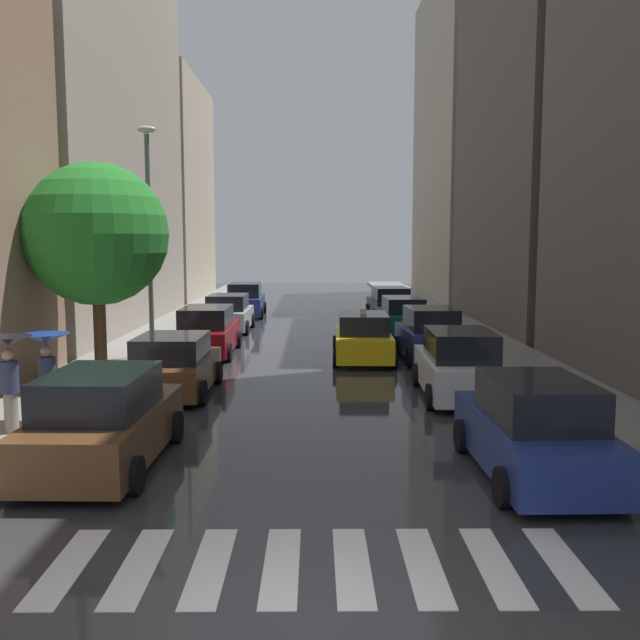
{
  "coord_description": "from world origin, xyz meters",
  "views": [
    {
      "loc": [
        -0.02,
        -6.74,
        4.1
      ],
      "look_at": [
        0.19,
        22.77,
        0.71
      ],
      "focal_mm": 39.02,
      "sensor_mm": 36.0,
      "label": 1
    }
  ],
  "objects": [
    {
      "name": "ground_plane",
      "position": [
        0.0,
        24.0,
        -0.02
      ],
      "size": [
        28.0,
        72.0,
        0.04
      ],
      "primitive_type": "cube",
      "color": "#2F2F32"
    },
    {
      "name": "sidewalk_left",
      "position": [
        -6.5,
        24.0,
        0.07
      ],
      "size": [
        3.0,
        72.0,
        0.15
      ],
      "primitive_type": "cube",
      "color": "gray",
      "rests_on": "ground"
    },
    {
      "name": "sidewalk_right",
      "position": [
        6.5,
        24.0,
        0.07
      ],
      "size": [
        3.0,
        72.0,
        0.15
      ],
      "primitive_type": "cube",
      "color": "gray",
      "rests_on": "ground"
    },
    {
      "name": "crosswalk_stripes",
      "position": [
        0.0,
        1.64,
        0.01
      ],
      "size": [
        6.75,
        2.2,
        0.01
      ],
      "color": "silver",
      "rests_on": "ground"
    },
    {
      "name": "building_left_mid",
      "position": [
        -11.0,
        25.9,
        10.72
      ],
      "size": [
        6.0,
        19.29,
        21.45
      ],
      "primitive_type": "cube",
      "color": "#9E9384",
      "rests_on": "ground"
    },
    {
      "name": "building_left_far",
      "position": [
        -11.0,
        42.79,
        7.53
      ],
      "size": [
        6.0,
        12.7,
        15.05
      ],
      "primitive_type": "cube",
      "color": "#B2A38C",
      "rests_on": "ground"
    },
    {
      "name": "building_right_mid",
      "position": [
        11.0,
        26.51,
        9.7
      ],
      "size": [
        6.0,
        14.37,
        19.39
      ],
      "primitive_type": "cube",
      "color": "#564C47",
      "rests_on": "ground"
    },
    {
      "name": "building_right_far",
      "position": [
        11.0,
        42.83,
        11.01
      ],
      "size": [
        6.0,
        16.17,
        22.03
      ],
      "primitive_type": "cube",
      "color": "#9E9384",
      "rests_on": "ground"
    },
    {
      "name": "parked_car_left_nearest",
      "position": [
        -3.87,
        5.57,
        0.83
      ],
      "size": [
        2.22,
        4.51,
        1.78
      ],
      "rotation": [
        0.0,
        0.0,
        1.55
      ],
      "color": "brown",
      "rests_on": "ground"
    },
    {
      "name": "parked_car_left_second",
      "position": [
        -3.81,
        11.55,
        0.75
      ],
      "size": [
        2.2,
        4.1,
        1.61
      ],
      "rotation": [
        0.0,
        0.0,
        1.56
      ],
      "color": "brown",
      "rests_on": "ground"
    },
    {
      "name": "parked_car_left_third",
      "position": [
        -3.89,
        18.01,
        0.81
      ],
      "size": [
        2.08,
        4.8,
        1.74
      ],
      "rotation": [
        0.0,
        0.0,
        1.57
      ],
      "color": "maroon",
      "rests_on": "ground"
    },
    {
      "name": "parked_car_left_fourth",
      "position": [
        -3.94,
        24.49,
        0.78
      ],
      "size": [
        2.14,
        4.15,
        1.68
      ],
      "rotation": [
        0.0,
        0.0,
        1.56
      ],
      "color": "#B2B7BF",
      "rests_on": "ground"
    },
    {
      "name": "parked_car_left_fifth",
      "position": [
        -3.8,
        30.81,
        0.84
      ],
      "size": [
        2.16,
        4.73,
        1.81
      ],
      "rotation": [
        0.0,
        0.0,
        1.59
      ],
      "color": "navy",
      "rests_on": "ground"
    },
    {
      "name": "parked_car_right_nearest",
      "position": [
        3.76,
        4.94,
        0.82
      ],
      "size": [
        2.07,
        4.34,
        1.76
      ],
      "rotation": [
        0.0,
        0.0,
        1.59
      ],
      "color": "navy",
      "rests_on": "ground"
    },
    {
      "name": "parked_car_right_second",
      "position": [
        3.74,
        11.11,
        0.83
      ],
      "size": [
        2.14,
        4.34,
        1.79
      ],
      "rotation": [
        0.0,
        0.0,
        1.54
      ],
      "color": "silver",
      "rests_on": "ground"
    },
    {
      "name": "parked_car_right_third",
      "position": [
        3.92,
        16.82,
        0.84
      ],
      "size": [
        2.13,
        4.12,
        1.82
      ],
      "rotation": [
        0.0,
        0.0,
        1.61
      ],
      "color": "navy",
      "rests_on": "ground"
    },
    {
      "name": "parked_car_right_fourth",
      "position": [
        3.81,
        23.4,
        0.77
      ],
      "size": [
        2.1,
        4.6,
        1.65
      ],
      "rotation": [
        0.0,
        0.0,
        1.59
      ],
      "color": "#0C4C2D",
      "rests_on": "ground"
    },
    {
      "name": "parked_car_right_fifth",
      "position": [
        3.92,
        29.58,
        0.78
      ],
      "size": [
        2.31,
        4.57,
        1.66
      ],
      "rotation": [
        0.0,
        0.0,
        1.62
      ],
      "color": "black",
      "rests_on": "ground"
    },
    {
      "name": "taxi_midroad",
      "position": [
        1.62,
        16.84,
        0.76
      ],
      "size": [
        2.16,
        4.42,
        1.81
      ],
      "rotation": [
        0.0,
        0.0,
        1.54
      ],
      "color": "yellow",
      "rests_on": "ground"
    },
    {
      "name": "pedestrian_foreground",
      "position": [
        -5.87,
        8.21,
        1.58
      ],
      "size": [
        1.03,
        1.03,
        1.94
      ],
      "rotation": [
        0.0,
        0.0,
        6.14
      ],
      "color": "brown",
      "rests_on": "sidewalk_left"
    },
    {
      "name": "pedestrian_near_tree",
      "position": [
        -6.29,
        7.32,
        1.58
      ],
      "size": [
        0.95,
        0.95,
        2.01
      ],
      "rotation": [
        0.0,
        0.0,
        3.63
      ],
      "color": "gray",
      "rests_on": "sidewalk_left"
    },
    {
      "name": "street_tree_left",
      "position": [
        -6.27,
        13.31,
        4.26
      ],
      "size": [
        4.09,
        4.09,
        6.17
      ],
      "color": "#513823",
      "rests_on": "sidewalk_left"
    },
    {
      "name": "lamp_post_left",
      "position": [
        -5.55,
        16.62,
        4.53
      ],
      "size": [
        0.6,
        0.28,
        7.68
      ],
      "color": "#595B60",
      "rests_on": "sidewalk_left"
    }
  ]
}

